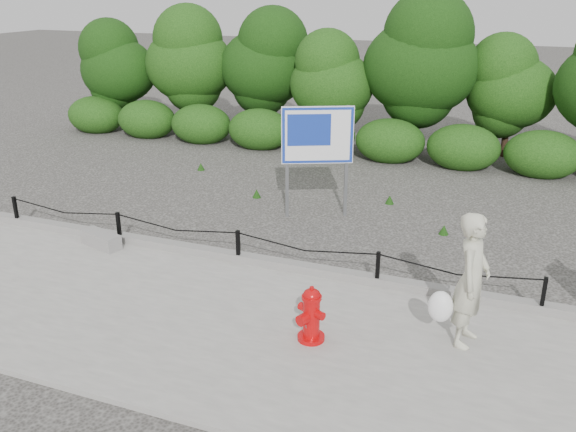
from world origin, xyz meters
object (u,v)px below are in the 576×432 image
(pedestrian, at_px, (469,282))
(advertising_sign, at_px, (317,140))
(fire_hydrant, at_px, (311,315))
(concrete_block, at_px, (101,239))

(pedestrian, relative_size, advertising_sign, 0.79)
(pedestrian, bearing_deg, advertising_sign, 49.82)
(fire_hydrant, height_order, pedestrian, pedestrian)
(fire_hydrant, distance_m, concrete_block, 4.99)
(fire_hydrant, xyz_separation_m, advertising_sign, (-1.52, 4.73, 1.21))
(fire_hydrant, bearing_deg, concrete_block, -174.82)
(fire_hydrant, distance_m, advertising_sign, 5.12)
(concrete_block, relative_size, advertising_sign, 0.36)
(fire_hydrant, relative_size, advertising_sign, 0.34)
(pedestrian, bearing_deg, fire_hydrant, 118.81)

